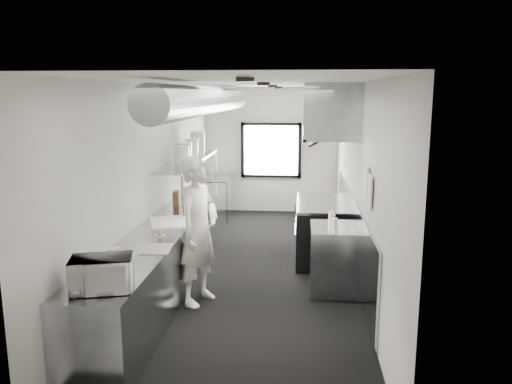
% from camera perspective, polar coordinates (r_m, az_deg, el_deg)
% --- Properties ---
extents(floor, '(3.00, 8.00, 0.01)m').
position_cam_1_polar(floor, '(7.82, -0.15, -8.80)').
color(floor, black).
rests_on(floor, ground).
extents(ceiling, '(3.00, 8.00, 0.01)m').
position_cam_1_polar(ceiling, '(7.36, -0.16, 12.18)').
color(ceiling, silver).
rests_on(ceiling, wall_back).
extents(wall_back, '(3.00, 0.02, 2.80)m').
position_cam_1_polar(wall_back, '(11.41, 1.71, 4.72)').
color(wall_back, beige).
rests_on(wall_back, floor).
extents(wall_front, '(3.00, 0.02, 2.80)m').
position_cam_1_polar(wall_front, '(3.62, -6.12, -9.28)').
color(wall_front, beige).
rests_on(wall_front, floor).
extents(wall_left, '(0.02, 8.00, 2.80)m').
position_cam_1_polar(wall_left, '(7.74, -11.28, 1.51)').
color(wall_left, beige).
rests_on(wall_left, floor).
extents(wall_right, '(0.02, 8.00, 2.80)m').
position_cam_1_polar(wall_right, '(7.47, 11.37, 1.17)').
color(wall_right, beige).
rests_on(wall_right, floor).
extents(wall_cladding, '(0.03, 5.50, 1.10)m').
position_cam_1_polar(wall_cladding, '(7.95, 10.77, -4.50)').
color(wall_cladding, gray).
rests_on(wall_cladding, wall_right).
extents(hvac_duct, '(0.40, 6.40, 0.40)m').
position_cam_1_polar(hvac_duct, '(7.85, -5.07, 10.24)').
color(hvac_duct, gray).
rests_on(hvac_duct, ceiling).
extents(service_window, '(1.36, 0.05, 1.25)m').
position_cam_1_polar(service_window, '(11.38, 1.70, 4.71)').
color(service_window, white).
rests_on(service_window, wall_back).
extents(exhaust_hood, '(0.81, 2.20, 0.88)m').
position_cam_1_polar(exhaust_hood, '(8.04, 8.22, 9.05)').
color(exhaust_hood, gray).
rests_on(exhaust_hood, ceiling).
extents(prep_counter, '(0.70, 6.00, 0.90)m').
position_cam_1_polar(prep_counter, '(7.40, -9.48, -6.44)').
color(prep_counter, gray).
rests_on(prep_counter, floor).
extents(pass_shelf, '(0.45, 3.00, 0.68)m').
position_cam_1_polar(pass_shelf, '(8.60, -7.47, 3.48)').
color(pass_shelf, gray).
rests_on(pass_shelf, prep_counter).
extents(range, '(0.88, 1.60, 0.94)m').
position_cam_1_polar(range, '(8.32, 7.45, -4.27)').
color(range, black).
rests_on(range, floor).
extents(bottle_station, '(0.65, 0.80, 0.90)m').
position_cam_1_polar(bottle_station, '(7.00, 8.80, -7.45)').
color(bottle_station, gray).
rests_on(bottle_station, floor).
extents(far_work_table, '(0.70, 1.20, 0.90)m').
position_cam_1_polar(far_work_table, '(10.91, -4.62, -0.66)').
color(far_work_table, gray).
rests_on(far_work_table, floor).
extents(notice_sheet_a, '(0.02, 0.28, 0.38)m').
position_cam_1_polar(notice_sheet_a, '(6.26, 12.31, 1.11)').
color(notice_sheet_a, silver).
rests_on(notice_sheet_a, wall_right).
extents(notice_sheet_b, '(0.02, 0.28, 0.38)m').
position_cam_1_polar(notice_sheet_b, '(5.93, 12.70, 0.05)').
color(notice_sheet_b, silver).
rests_on(notice_sheet_b, wall_right).
extents(line_cook, '(0.68, 0.81, 1.90)m').
position_cam_1_polar(line_cook, '(6.45, -6.51, -4.36)').
color(line_cook, silver).
rests_on(line_cook, floor).
extents(microwave, '(0.59, 0.50, 0.30)m').
position_cam_1_polar(microwave, '(4.83, -17.00, -8.81)').
color(microwave, white).
rests_on(microwave, prep_counter).
extents(deli_tub_a, '(0.19, 0.19, 0.11)m').
position_cam_1_polar(deli_tub_a, '(5.45, -17.15, -7.61)').
color(deli_tub_a, beige).
rests_on(deli_tub_a, prep_counter).
extents(deli_tub_b, '(0.15, 0.15, 0.10)m').
position_cam_1_polar(deli_tub_b, '(5.76, -15.55, -6.57)').
color(deli_tub_b, beige).
rests_on(deli_tub_b, prep_counter).
extents(newspaper, '(0.36, 0.43, 0.01)m').
position_cam_1_polar(newspaper, '(5.94, -11.13, -6.30)').
color(newspaper, silver).
rests_on(newspaper, prep_counter).
extents(small_plate, '(0.17, 0.17, 0.01)m').
position_cam_1_polar(small_plate, '(6.46, -10.78, -4.84)').
color(small_plate, silver).
rests_on(small_plate, prep_counter).
extents(pastry, '(0.09, 0.09, 0.09)m').
position_cam_1_polar(pastry, '(6.45, -10.79, -4.38)').
color(pastry, '#E1BC76').
rests_on(pastry, small_plate).
extents(cutting_board, '(0.67, 0.77, 0.02)m').
position_cam_1_polar(cutting_board, '(7.08, -9.78, -3.37)').
color(cutting_board, white).
rests_on(cutting_board, prep_counter).
extents(knife_block, '(0.12, 0.22, 0.22)m').
position_cam_1_polar(knife_block, '(8.15, -8.97, -0.71)').
color(knife_block, brown).
rests_on(knife_block, prep_counter).
extents(plate_stack_a, '(0.31, 0.31, 0.28)m').
position_cam_1_polar(plate_stack_a, '(7.97, -8.36, 4.12)').
color(plate_stack_a, silver).
rests_on(plate_stack_a, pass_shelf).
extents(plate_stack_b, '(0.31, 0.31, 0.31)m').
position_cam_1_polar(plate_stack_b, '(8.28, -8.06, 4.49)').
color(plate_stack_b, silver).
rests_on(plate_stack_b, pass_shelf).
extents(plate_stack_c, '(0.27, 0.27, 0.32)m').
position_cam_1_polar(plate_stack_c, '(8.93, -7.23, 5.00)').
color(plate_stack_c, silver).
rests_on(plate_stack_c, pass_shelf).
extents(plate_stack_d, '(0.31, 0.31, 0.41)m').
position_cam_1_polar(plate_stack_d, '(9.28, -6.58, 5.53)').
color(plate_stack_d, silver).
rests_on(plate_stack_d, pass_shelf).
extents(squeeze_bottle_a, '(0.08, 0.08, 0.19)m').
position_cam_1_polar(squeeze_bottle_a, '(6.55, 8.87, -3.75)').
color(squeeze_bottle_a, white).
rests_on(squeeze_bottle_a, bottle_station).
extents(squeeze_bottle_b, '(0.08, 0.08, 0.20)m').
position_cam_1_polar(squeeze_bottle_b, '(6.69, 8.47, -3.39)').
color(squeeze_bottle_b, white).
rests_on(squeeze_bottle_b, bottle_station).
extents(squeeze_bottle_c, '(0.08, 0.08, 0.20)m').
position_cam_1_polar(squeeze_bottle_c, '(6.86, 8.46, -3.05)').
color(squeeze_bottle_c, white).
rests_on(squeeze_bottle_c, bottle_station).
extents(squeeze_bottle_d, '(0.06, 0.06, 0.16)m').
position_cam_1_polar(squeeze_bottle_d, '(6.96, 8.38, -2.97)').
color(squeeze_bottle_d, white).
rests_on(squeeze_bottle_d, bottle_station).
extents(squeeze_bottle_e, '(0.07, 0.07, 0.18)m').
position_cam_1_polar(squeeze_bottle_e, '(7.10, 8.70, -2.66)').
color(squeeze_bottle_e, white).
rests_on(squeeze_bottle_e, bottle_station).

